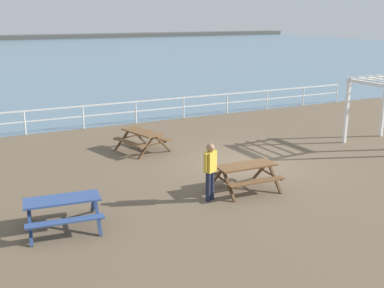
# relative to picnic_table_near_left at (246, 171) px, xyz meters

# --- Properties ---
(ground_plane) EXTENTS (30.00, 24.00, 0.20)m
(ground_plane) POSITION_rel_picnic_table_near_left_xyz_m (1.33, 2.10, -0.68)
(ground_plane) COLOR brown
(sea_band) EXTENTS (142.00, 90.00, 0.01)m
(sea_band) POSITION_rel_picnic_table_near_left_xyz_m (1.33, 54.85, -0.58)
(sea_band) COLOR slate
(sea_band) RESTS_ON ground
(distant_shoreline) EXTENTS (142.00, 6.00, 1.80)m
(distant_shoreline) POSITION_rel_picnic_table_near_left_xyz_m (1.33, 97.85, -0.58)
(distant_shoreline) COLOR #4C4C47
(distant_shoreline) RESTS_ON ground
(seaward_railing) EXTENTS (23.07, 0.07, 1.08)m
(seaward_railing) POSITION_rel_picnic_table_near_left_xyz_m (1.33, 9.85, 0.18)
(seaward_railing) COLOR white
(seaward_railing) RESTS_ON ground
(picnic_table_near_left) EXTENTS (1.85, 1.60, 0.80)m
(picnic_table_near_left) POSITION_rel_picnic_table_near_left_xyz_m (0.00, 0.00, 0.00)
(picnic_table_near_left) COLOR brown
(picnic_table_near_left) RESTS_ON ground
(picnic_table_near_right) EXTENTS (1.96, 1.72, 0.80)m
(picnic_table_near_right) POSITION_rel_picnic_table_near_left_xyz_m (-5.43, -0.25, 0.00)
(picnic_table_near_right) COLOR #334C84
(picnic_table_near_right) RESTS_ON ground
(picnic_table_mid_centre) EXTENTS (1.93, 2.14, 0.80)m
(picnic_table_mid_centre) POSITION_rel_picnic_table_near_left_xyz_m (-1.34, 5.23, 0.00)
(picnic_table_mid_centre) COLOR brown
(picnic_table_mid_centre) RESTS_ON ground
(visitor) EXTENTS (0.48, 0.35, 1.66)m
(visitor) POSITION_rel_picnic_table_near_left_xyz_m (-1.36, -0.27, 0.36)
(visitor) COLOR #1E2338
(visitor) RESTS_ON ground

